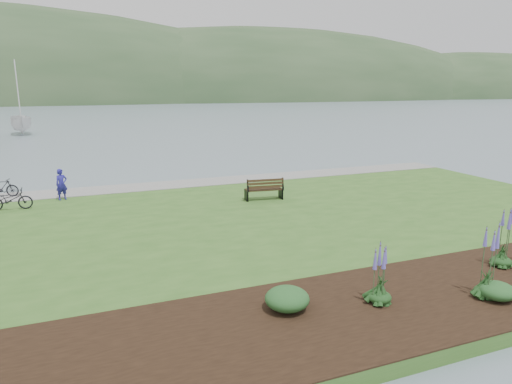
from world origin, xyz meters
The scene contains 15 objects.
ground centered at (0.00, 0.00, 0.00)m, with size 600.00×600.00×0.00m, color slate.
lawn centered at (0.00, -2.00, 0.20)m, with size 34.00×20.00×0.40m, color #335E21.
shoreline_path centered at (0.00, 6.90, 0.42)m, with size 34.00×2.20×0.03m, color gray.
garden_bed centered at (3.00, -9.80, 0.42)m, with size 24.00×4.40×0.04m, color black.
far_hillside centered at (20.00, 170.00, 0.00)m, with size 580.00×80.00×38.00m, color #2E4A2A, non-canonical shape.
park_bench centered at (2.22, 1.67, 0.97)m, with size 1.92×0.97×1.14m.
person centered at (-7.11, 5.43, 1.31)m, with size 0.66×0.46×1.82m, color navy.
bicycle_a centered at (-9.28, 4.18, 0.89)m, with size 1.87×0.65×0.98m, color black.
bicycle_b centered at (-9.98, 7.20, 0.88)m, with size 1.60×0.46×0.97m, color black.
sailboat centered at (-12.42, 45.61, 0.00)m, with size 10.97×11.17×28.92m, color silver.
echium_0 centered at (3.56, -10.48, 1.29)m, with size 0.62×0.62×2.24m.
echium_1 centered at (5.77, -9.06, 1.32)m, with size 0.62×0.62×2.29m.
echium_4 centered at (0.72, -9.70, 1.18)m, with size 0.62×0.62×1.87m.
shrub_0 centered at (-1.67, -9.15, 0.72)m, with size 1.13×1.13×0.56m, color #1E4C21.
shrub_1 centered at (3.72, -10.68, 0.67)m, with size 0.92×0.92×0.46m, color #1E4C21.
Camera 1 is at (-6.27, -18.65, 5.92)m, focal length 32.00 mm.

